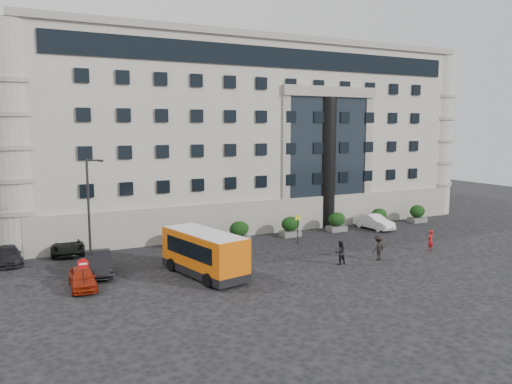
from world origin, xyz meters
The scene contains 22 objects.
ground centered at (0.00, 0.00, 0.00)m, with size 120.00×120.00×0.00m, color black.
civic_building centered at (6.00, 22.00, 9.00)m, with size 44.00×24.00×18.00m, color #A49E90.
entrance_column centered at (12.00, 10.30, 6.50)m, with size 1.80×1.80×13.00m, color black.
hedge_a centered at (-4.00, 7.80, 0.93)m, with size 1.80×1.26×1.84m.
hedge_b centered at (1.20, 7.80, 0.93)m, with size 1.80×1.26×1.84m.
hedge_c centered at (6.40, 7.80, 0.93)m, with size 1.80×1.26×1.84m.
hedge_d centered at (11.60, 7.80, 0.93)m, with size 1.80×1.26×1.84m.
hedge_e centered at (16.80, 7.80, 0.93)m, with size 1.80×1.26×1.84m.
hedge_f centered at (22.00, 7.80, 0.93)m, with size 1.80×1.26×1.84m.
street_lamp centered at (-11.94, 3.00, 4.37)m, with size 1.16×0.18×8.00m.
bus_stop_sign centered at (5.50, 5.00, 1.73)m, with size 0.50×0.08×2.52m.
no_entry_sign centered at (-13.00, -1.04, 1.65)m, with size 0.64×0.16×2.32m.
minibus centered at (-5.06, -0.22, 1.66)m, with size 4.00×7.60×3.02m.
red_truck centered at (-14.16, 17.95, 1.38)m, with size 3.11×5.31×2.69m.
parked_car_a centered at (-12.87, 0.59, 0.66)m, with size 1.55×3.86×1.32m, color #99200B.
parked_car_b centered at (-11.50, 3.24, 0.79)m, with size 1.67×4.79×1.58m, color black.
parked_car_c centered at (-17.00, 9.05, 0.63)m, with size 1.75×4.31×1.25m, color black.
parked_car_d centered at (-12.70, 10.38, 0.75)m, with size 2.48×5.37×1.49m, color black.
white_taxi centered at (15.52, 7.00, 0.73)m, with size 1.55×4.43×1.46m, color white.
pedestrian_a centered at (13.92, -1.97, 0.85)m, with size 0.62×0.41×1.69m, color #AA1114.
pedestrian_b centered at (4.86, -2.06, 0.89)m, with size 0.86×0.67×1.78m, color black.
pedestrian_c centered at (8.18, -2.35, 0.97)m, with size 1.25×0.72×1.94m, color black.
Camera 1 is at (-16.58, -31.33, 10.02)m, focal length 35.00 mm.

